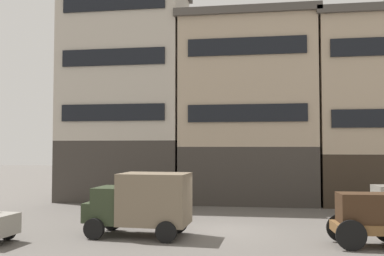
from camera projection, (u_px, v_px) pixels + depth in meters
ground_plane at (225, 230)px, 18.42m from camera, size 120.00×120.00×0.00m
building_far_left at (126, 90)px, 30.11m from camera, size 8.81×6.41×15.62m
building_center_left at (247, 109)px, 28.76m from camera, size 9.30×6.41×12.64m
building_center_right at (366, 109)px, 27.60m from camera, size 7.09×6.41×12.39m
cargo_wagon at (372, 216)px, 15.43m from camera, size 2.98×1.66×1.98m
delivery_truck_near at (141, 202)px, 17.27m from camera, size 4.43×2.32×2.62m
pedestrian_officer at (118, 195)px, 23.52m from camera, size 0.50×0.50×1.79m
fire_hydrant_curbside at (106, 202)px, 24.89m from camera, size 0.24×0.24×0.83m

